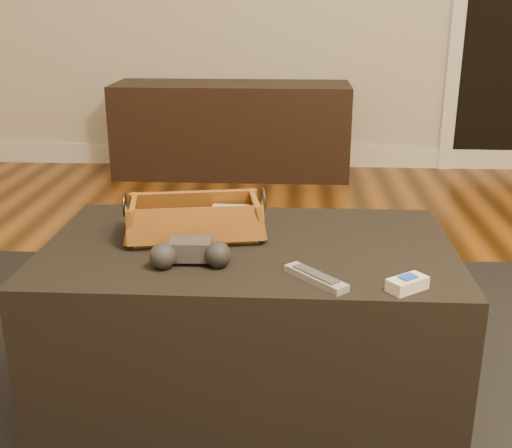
# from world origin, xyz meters

# --- Properties ---
(floor) EXTENTS (5.00, 5.50, 0.01)m
(floor) POSITION_xyz_m (0.00, 0.00, -0.01)
(floor) COLOR brown
(floor) RESTS_ON ground
(baseboard) EXTENTS (5.00, 0.04, 0.12)m
(baseboard) POSITION_xyz_m (0.00, 2.73, 0.06)
(baseboard) COLOR white
(baseboard) RESTS_ON floor
(media_cabinet) EXTENTS (1.38, 0.45, 0.54)m
(media_cabinet) POSITION_xyz_m (-0.47, 2.51, 0.27)
(media_cabinet) COLOR black
(media_cabinet) RESTS_ON floor
(area_rug) EXTENTS (2.60, 2.00, 0.01)m
(area_rug) POSITION_xyz_m (-0.20, 0.14, 0.01)
(area_rug) COLOR black
(area_rug) RESTS_ON floor
(ottoman) EXTENTS (1.00, 0.60, 0.42)m
(ottoman) POSITION_xyz_m (-0.20, 0.19, 0.22)
(ottoman) COLOR black
(ottoman) RESTS_ON area_rug
(tv_remote) EXTENTS (0.19, 0.09, 0.02)m
(tv_remote) POSITION_xyz_m (-0.36, 0.22, 0.45)
(tv_remote) COLOR black
(tv_remote) RESTS_ON wicker_basket
(cloth_bundle) EXTENTS (0.10, 0.07, 0.05)m
(cloth_bundle) POSITION_xyz_m (-0.26, 0.28, 0.47)
(cloth_bundle) COLOR tan
(cloth_bundle) RESTS_ON wicker_basket
(wicker_basket) EXTENTS (0.37, 0.24, 0.12)m
(wicker_basket) POSITION_xyz_m (-0.34, 0.24, 0.47)
(wicker_basket) COLOR olive
(wicker_basket) RESTS_ON ottoman
(game_controller) EXTENTS (0.19, 0.11, 0.06)m
(game_controller) POSITION_xyz_m (-0.33, 0.05, 0.46)
(game_controller) COLOR #343437
(game_controller) RESTS_ON ottoman
(silver_remote) EXTENTS (0.14, 0.15, 0.02)m
(silver_remote) POSITION_xyz_m (-0.05, -0.02, 0.44)
(silver_remote) COLOR #96999D
(silver_remote) RESTS_ON ottoman
(cream_gadget) EXTENTS (0.09, 0.09, 0.03)m
(cream_gadget) POSITION_xyz_m (0.14, -0.05, 0.45)
(cream_gadget) COLOR silver
(cream_gadget) RESTS_ON ottoman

